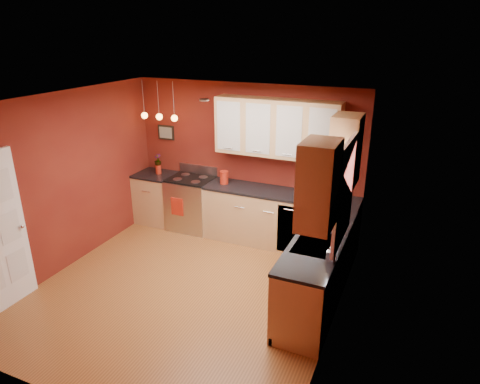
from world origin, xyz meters
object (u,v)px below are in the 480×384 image
at_px(gas_range, 192,203).
at_px(red_canister, 224,177).
at_px(soap_pump, 331,254).
at_px(coffee_maker, 323,189).
at_px(sink, 317,245).

relative_size(gas_range, red_canister, 5.05).
bearing_deg(soap_pump, gas_range, 146.80).
distance_m(gas_range, soap_pump, 3.48).
xyz_separation_m(red_canister, coffee_maker, (1.66, 0.11, -0.00)).
xyz_separation_m(gas_range, coffee_maker, (2.31, 0.12, 0.57)).
bearing_deg(sink, red_canister, 142.56).
relative_size(gas_range, sink, 1.59).
bearing_deg(coffee_maker, gas_range, 161.08).
height_order(gas_range, red_canister, red_canister).
bearing_deg(sink, coffee_maker, 100.78).
xyz_separation_m(sink, red_canister, (-1.97, 1.51, 0.14)).
relative_size(coffee_maker, soap_pump, 1.16).
relative_size(gas_range, coffee_maker, 4.73).
bearing_deg(gas_range, coffee_maker, 3.04).
bearing_deg(soap_pump, red_canister, 139.63).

